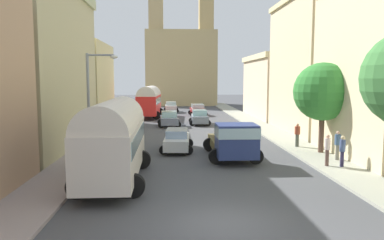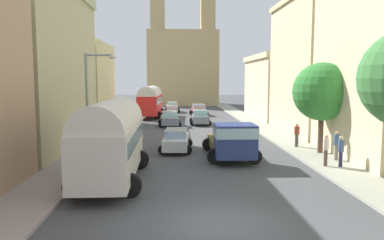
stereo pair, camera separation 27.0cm
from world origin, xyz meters
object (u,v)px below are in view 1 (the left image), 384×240
Objects in this scene: car_2 at (177,140)px; car_3 at (169,119)px; cargo_truck_0 at (233,140)px; car_1 at (198,110)px; car_4 at (171,107)px; parked_bus_0 at (114,137)px; pedestrian_1 at (338,144)px; parked_bus_1 at (149,100)px; car_0 at (200,117)px; pedestrian_3 at (342,150)px; pedestrian_0 at (297,134)px; pedestrian_2 at (327,149)px.

car_2 is 1.10× the size of car_3.
car_1 is at bearing 90.45° from cargo_truck_0.
parked_bus_0 is at bearing -93.98° from car_4.
pedestrian_1 is at bearing -23.50° from car_2.
pedestrian_1 is (12.57, -26.65, -1.14)m from parked_bus_1.
cargo_truck_0 reaches higher than car_2.
cargo_truck_0 is at bearing -87.73° from car_0.
pedestrian_3 is at bearing -79.41° from car_1.
pedestrian_3 is at bearing 8.73° from parked_bus_0.
pedestrian_0 is at bearing 33.72° from cargo_truck_0.
cargo_truck_0 reaches higher than pedestrian_3.
pedestrian_0 is 0.95× the size of pedestrian_2.
cargo_truck_0 is 5.42m from pedestrian_2.
cargo_truck_0 reaches higher than car_0.
car_2 is 2.50× the size of pedestrian_0.
pedestrian_0 is at bearing -55.21° from car_3.
pedestrian_0 is at bearing 93.73° from pedestrian_3.
car_1 is at bearing 71.92° from car_3.
car_0 reaches higher than car_2.
car_3 reaches higher than car_1.
pedestrian_1 is at bearing -9.52° from cargo_truck_0.
cargo_truck_0 is 6.14m from pedestrian_1.
cargo_truck_0 is at bearing 170.48° from pedestrian_1.
pedestrian_2 is (5.52, -20.32, 0.29)m from car_0.
car_3 is 20.95m from pedestrian_2.
parked_bus_0 is 21.30m from car_3.
pedestrian_0 is 5.92m from pedestrian_2.
car_3 is 20.20m from pedestrian_1.
car_2 is (3.09, 7.65, -1.40)m from parked_bus_0.
car_2 is 9.86m from pedestrian_2.
car_0 is 2.23× the size of pedestrian_1.
car_0 is at bearing -78.45° from car_4.
parked_bus_1 reaches higher than parked_bus_0.
pedestrian_2 reaches higher than car_0.
car_0 is 2.20× the size of pedestrian_2.
car_3 is (-3.75, -11.49, 0.01)m from car_1.
car_4 is 2.31× the size of pedestrian_1.
car_0 is 1.00× the size of car_1.
parked_bus_1 is 26.46m from cargo_truck_0.
cargo_truck_0 is at bearing -42.63° from car_2.
pedestrian_2 is at bearing -74.80° from car_0.
cargo_truck_0 is 33.21m from car_4.
pedestrian_1 is at bearing -78.36° from pedestrian_0.
car_2 is 2.38× the size of pedestrian_2.
car_2 is (3.20, -22.57, -1.44)m from parked_bus_1.
parked_bus_1 is 4.62× the size of pedestrian_0.
car_4 is 2.40× the size of pedestrian_0.
car_3 reaches higher than car_2.
car_2 is at bearing -89.08° from car_4.
cargo_truck_0 is at bearing -83.42° from car_4.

